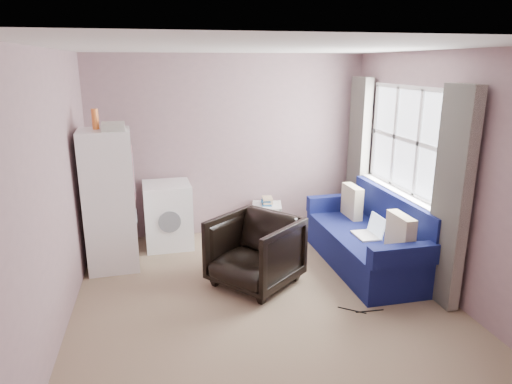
# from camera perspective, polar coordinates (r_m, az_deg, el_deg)

# --- Properties ---
(room) EXTENTS (3.84, 4.24, 2.54)m
(room) POSITION_cam_1_polar(r_m,az_deg,el_deg) (4.39, 1.23, 1.10)
(room) COLOR #9A8064
(room) RESTS_ON ground
(armchair) EXTENTS (1.12, 1.13, 0.85)m
(armchair) POSITION_cam_1_polar(r_m,az_deg,el_deg) (5.01, -0.14, -7.03)
(armchair) COLOR black
(armchair) RESTS_ON ground
(fridge) EXTENTS (0.61, 0.60, 1.88)m
(fridge) POSITION_cam_1_polar(r_m,az_deg,el_deg) (5.57, -17.83, -0.91)
(fridge) COLOR white
(fridge) RESTS_ON ground
(washing_machine) EXTENTS (0.63, 0.64, 0.86)m
(washing_machine) POSITION_cam_1_polar(r_m,az_deg,el_deg) (6.16, -10.96, -2.65)
(washing_machine) COLOR white
(washing_machine) RESTS_ON ground
(side_table) EXTENTS (0.48, 0.48, 0.55)m
(side_table) POSITION_cam_1_polar(r_m,az_deg,el_deg) (6.49, 1.35, -3.14)
(side_table) COLOR white
(side_table) RESTS_ON ground
(sofa) EXTENTS (0.92, 1.98, 0.88)m
(sofa) POSITION_cam_1_polar(r_m,az_deg,el_deg) (5.69, 14.36, -5.82)
(sofa) COLOR navy
(sofa) RESTS_ON ground
(window_dressing) EXTENTS (0.17, 2.62, 2.18)m
(window_dressing) POSITION_cam_1_polar(r_m,az_deg,el_deg) (5.69, 17.14, 2.29)
(window_dressing) COLOR white
(window_dressing) RESTS_ON ground
(floor_cables) EXTENTS (0.43, 0.18, 0.01)m
(floor_cables) POSITION_cam_1_polar(r_m,az_deg,el_deg) (4.78, 12.97, -14.24)
(floor_cables) COLOR black
(floor_cables) RESTS_ON ground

